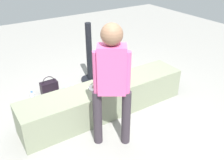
% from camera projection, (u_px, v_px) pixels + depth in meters
% --- Properties ---
extents(ground_plane, '(12.00, 12.00, 0.00)m').
position_uv_depth(ground_plane, '(106.00, 112.00, 3.94)').
color(ground_plane, gray).
extents(concrete_ledge, '(2.66, 0.53, 0.48)m').
position_uv_depth(concrete_ledge, '(106.00, 99.00, 3.82)').
color(concrete_ledge, gray).
rests_on(concrete_ledge, ground_plane).
extents(child_seated, '(0.28, 0.34, 0.48)m').
position_uv_depth(child_seated, '(113.00, 70.00, 3.67)').
color(child_seated, '#161F4C').
rests_on(child_seated, concrete_ledge).
extents(adult_standing, '(0.42, 0.35, 1.62)m').
position_uv_depth(adult_standing, '(112.00, 77.00, 2.87)').
color(adult_standing, '#322B33').
rests_on(adult_standing, ground_plane).
extents(cake_plate, '(0.22, 0.22, 0.07)m').
position_uv_depth(cake_plate, '(96.00, 87.00, 3.62)').
color(cake_plate, white).
rests_on(cake_plate, concrete_ledge).
extents(gift_bag, '(0.22, 0.13, 0.31)m').
position_uv_depth(gift_bag, '(71.00, 95.00, 4.12)').
color(gift_bag, '#59C6B2').
rests_on(gift_bag, ground_plane).
extents(railing_post, '(0.36, 0.36, 1.14)m').
position_uv_depth(railing_post, '(90.00, 60.00, 4.65)').
color(railing_post, black).
rests_on(railing_post, ground_plane).
extents(water_bottle_near_gift, '(0.07, 0.07, 0.22)m').
position_uv_depth(water_bottle_near_gift, '(33.00, 97.00, 4.12)').
color(water_bottle_near_gift, silver).
rests_on(water_bottle_near_gift, ground_plane).
extents(cake_box_white, '(0.33, 0.28, 0.14)m').
position_uv_depth(cake_box_white, '(119.00, 73.00, 4.99)').
color(cake_box_white, white).
rests_on(cake_box_white, ground_plane).
extents(handbag_black_leather, '(0.30, 0.15, 0.34)m').
position_uv_depth(handbag_black_leather, '(49.00, 87.00, 4.37)').
color(handbag_black_leather, black).
rests_on(handbag_black_leather, ground_plane).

